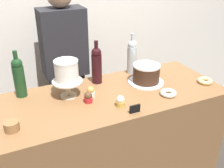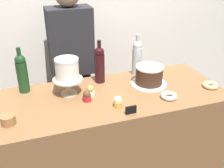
{
  "view_description": "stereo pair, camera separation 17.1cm",
  "coord_description": "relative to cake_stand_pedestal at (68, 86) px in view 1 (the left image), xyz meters",
  "views": [
    {
      "loc": [
        -0.69,
        -1.48,
        1.79
      ],
      "look_at": [
        0.0,
        0.0,
        0.98
      ],
      "focal_mm": 42.92,
      "sensor_mm": 36.0,
      "label": 1
    },
    {
      "loc": [
        -0.53,
        -1.54,
        1.79
      ],
      "look_at": [
        0.0,
        0.0,
        0.98
      ],
      "focal_mm": 42.92,
      "sensor_mm": 36.0,
      "label": 2
    }
  ],
  "objects": [
    {
      "name": "white_layer_cake",
      "position": [
        0.0,
        -0.0,
        0.11
      ],
      "size": [
        0.16,
        0.16,
        0.14
      ],
      "color": "white",
      "rests_on": "cake_stand_pedestal"
    },
    {
      "name": "cake_stand_pedestal",
      "position": [
        0.0,
        0.0,
        0.0
      ],
      "size": [
        0.2,
        0.2,
        0.12
      ],
      "color": "beige",
      "rests_on": "display_counter"
    },
    {
      "name": "cupcake_vanilla",
      "position": [
        0.26,
        -0.26,
        -0.05
      ],
      "size": [
        0.06,
        0.06,
        0.07
      ],
      "color": "gold",
      "rests_on": "display_counter"
    },
    {
      "name": "wine_bottle_clear",
      "position": [
        0.58,
        0.17,
        0.06
      ],
      "size": [
        0.08,
        0.08,
        0.33
      ],
      "color": "#B2BCC1",
      "rests_on": "display_counter"
    },
    {
      "name": "wine_bottle_dark_red",
      "position": [
        0.26,
        0.12,
        0.06
      ],
      "size": [
        0.08,
        0.08,
        0.33
      ],
      "color": "black",
      "rests_on": "display_counter"
    },
    {
      "name": "wine_bottle_green",
      "position": [
        -0.29,
        0.15,
        0.06
      ],
      "size": [
        0.08,
        0.08,
        0.33
      ],
      "color": "#193D1E",
      "rests_on": "display_counter"
    },
    {
      "name": "donut_glazed",
      "position": [
        0.99,
        -0.23,
        -0.06
      ],
      "size": [
        0.11,
        0.11,
        0.03
      ],
      "color": "#E0C17F",
      "rests_on": "display_counter"
    },
    {
      "name": "silver_serving_platter",
      "position": [
        0.59,
        -0.04,
        -0.08
      ],
      "size": [
        0.27,
        0.27,
        0.01
      ],
      "color": "white",
      "rests_on": "display_counter"
    },
    {
      "name": "cupcake_caramel",
      "position": [
        0.14,
        -0.06,
        -0.05
      ],
      "size": [
        0.06,
        0.06,
        0.07
      ],
      "color": "white",
      "rests_on": "display_counter"
    },
    {
      "name": "barista_figure",
      "position": [
        0.12,
        0.5,
        -0.14
      ],
      "size": [
        0.36,
        0.22,
        1.6
      ],
      "color": "black",
      "rests_on": "ground_plane"
    },
    {
      "name": "price_sign_chalkboard",
      "position": [
        0.31,
        -0.37,
        -0.05
      ],
      "size": [
        0.07,
        0.01,
        0.05
      ],
      "color": "black",
      "rests_on": "display_counter"
    },
    {
      "name": "back_wall",
      "position": [
        0.28,
        0.81,
        0.32
      ],
      "size": [
        6.0,
        0.05,
        2.6
      ],
      "color": "silver",
      "rests_on": "ground_plane"
    },
    {
      "name": "chocolate_round_cake",
      "position": [
        0.59,
        -0.04,
        -0.0
      ],
      "size": [
        0.2,
        0.2,
        0.13
      ],
      "color": "#3D2619",
      "rests_on": "silver_serving_platter"
    },
    {
      "name": "cupcake_chocolate",
      "position": [
        0.1,
        -0.13,
        -0.05
      ],
      "size": [
        0.06,
        0.06,
        0.07
      ],
      "color": "red",
      "rests_on": "display_counter"
    },
    {
      "name": "donut_sugar",
      "position": [
        0.63,
        -0.27,
        -0.06
      ],
      "size": [
        0.11,
        0.11,
        0.03
      ],
      "color": "silver",
      "rests_on": "display_counter"
    },
    {
      "name": "display_counter",
      "position": [
        0.28,
        -0.1,
        -0.53
      ],
      "size": [
        1.59,
        0.66,
        0.9
      ],
      "color": "brown",
      "rests_on": "ground_plane"
    },
    {
      "name": "cookie_stack",
      "position": [
        -0.39,
        -0.24,
        -0.05
      ],
      "size": [
        0.08,
        0.08,
        0.05
      ],
      "color": "olive",
      "rests_on": "display_counter"
    }
  ]
}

